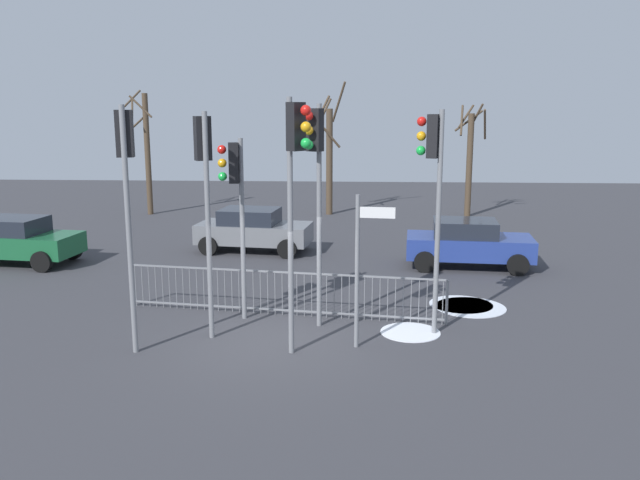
# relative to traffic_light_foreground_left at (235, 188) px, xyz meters

# --- Properties ---
(ground_plane) EXTENTS (60.00, 60.00, 0.00)m
(ground_plane) POSITION_rel_traffic_light_foreground_left_xyz_m (1.05, -1.45, -3.07)
(ground_plane) COLOR #38383D
(traffic_light_foreground_left) EXTENTS (0.56, 0.36, 4.19)m
(traffic_light_foreground_left) POSITION_rel_traffic_light_foreground_left_xyz_m (0.00, 0.00, 0.00)
(traffic_light_foreground_left) COLOR slate
(traffic_light_foreground_left) RESTS_ON ground
(traffic_light_mid_right) EXTENTS (0.55, 0.37, 4.82)m
(traffic_light_mid_right) POSITION_rel_traffic_light_foreground_left_xyz_m (4.34, -0.75, 0.45)
(traffic_light_mid_right) COLOR slate
(traffic_light_mid_right) RESTS_ON ground
(traffic_light_rear_right) EXTENTS (0.42, 0.51, 4.79)m
(traffic_light_rear_right) POSITION_rel_traffic_light_foreground_left_xyz_m (-0.41, -1.19, 0.43)
(traffic_light_rear_right) COLOR slate
(traffic_light_rear_right) RESTS_ON ground
(traffic_light_mid_left) EXTENTS (0.35, 0.56, 4.92)m
(traffic_light_mid_left) POSITION_rel_traffic_light_foreground_left_xyz_m (-1.72, -2.09, 0.52)
(traffic_light_mid_left) COLOR slate
(traffic_light_mid_left) RESTS_ON ground
(traffic_light_rear_left) EXTENTS (0.41, 0.52, 4.94)m
(traffic_light_rear_left) POSITION_rel_traffic_light_foreground_left_xyz_m (1.86, -0.52, 0.54)
(traffic_light_rear_left) COLOR slate
(traffic_light_rear_left) RESTS_ON ground
(traffic_light_foreground_right) EXTENTS (0.48, 0.45, 5.06)m
(traffic_light_foreground_right) POSITION_rel_traffic_light_foreground_left_xyz_m (1.57, -2.18, 0.62)
(traffic_light_foreground_right) COLOR slate
(traffic_light_foreground_right) RESTS_ON ground
(direction_sign_post) EXTENTS (0.79, 0.15, 3.17)m
(direction_sign_post) POSITION_rel_traffic_light_foreground_left_xyz_m (2.82, -1.71, -1.30)
(direction_sign_post) COLOR slate
(direction_sign_post) RESTS_ON ground
(pedestrian_guard_railing) EXTENTS (7.66, 1.13, 1.07)m
(pedestrian_guard_railing) POSITION_rel_traffic_light_foreground_left_xyz_m (1.01, 0.31, -2.52)
(pedestrian_guard_railing) COLOR slate
(pedestrian_guard_railing) RESTS_ON ground
(car_grey_near) EXTENTS (3.99, 2.34, 1.47)m
(car_grey_near) POSITION_rel_traffic_light_foreground_left_xyz_m (-0.74, 7.23, -2.31)
(car_grey_near) COLOR slate
(car_grey_near) RESTS_ON ground
(car_blue_trailing) EXTENTS (3.94, 2.21, 1.47)m
(car_blue_trailing) POSITION_rel_traffic_light_foreground_left_xyz_m (6.20, 5.35, -2.31)
(car_blue_trailing) COLOR navy
(car_blue_trailing) RESTS_ON ground
(car_green_far) EXTENTS (3.97, 2.30, 1.47)m
(car_green_far) POSITION_rel_traffic_light_foreground_left_xyz_m (-7.91, 5.05, -2.31)
(car_green_far) COLOR #195933
(car_green_far) RESTS_ON ground
(bare_tree_left) EXTENTS (1.57, 1.82, 5.62)m
(bare_tree_left) POSITION_rel_traffic_light_foreground_left_xyz_m (-6.74, 14.82, -0.11)
(bare_tree_left) COLOR #473828
(bare_tree_left) RESTS_ON ground
(bare_tree_centre) EXTENTS (1.59, 1.37, 5.95)m
(bare_tree_centre) POSITION_rel_traffic_light_foreground_left_xyz_m (1.54, 15.26, -0.38)
(bare_tree_centre) COLOR #473828
(bare_tree_centre) RESTS_ON ground
(bare_tree_right) EXTENTS (1.40, 1.41, 5.00)m
(bare_tree_right) POSITION_rel_traffic_light_foreground_left_xyz_m (7.79, 14.98, -0.47)
(bare_tree_right) COLOR #473828
(bare_tree_right) RESTS_ON ground
(snow_patch_kerb) EXTENTS (1.32, 1.32, 0.01)m
(snow_patch_kerb) POSITION_rel_traffic_light_foreground_left_xyz_m (3.96, -0.78, -3.06)
(snow_patch_kerb) COLOR white
(snow_patch_kerb) RESTS_ON ground
(snow_patch_island) EXTENTS (1.73, 1.73, 0.01)m
(snow_patch_island) POSITION_rel_traffic_light_foreground_left_xyz_m (5.59, 1.14, -3.06)
(snow_patch_island) COLOR silver
(snow_patch_island) RESTS_ON ground
(snow_patch_verge) EXTENTS (1.58, 1.58, 0.01)m
(snow_patch_verge) POSITION_rel_traffic_light_foreground_left_xyz_m (5.39, 1.36, -3.06)
(snow_patch_verge) COLOR silver
(snow_patch_verge) RESTS_ON ground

